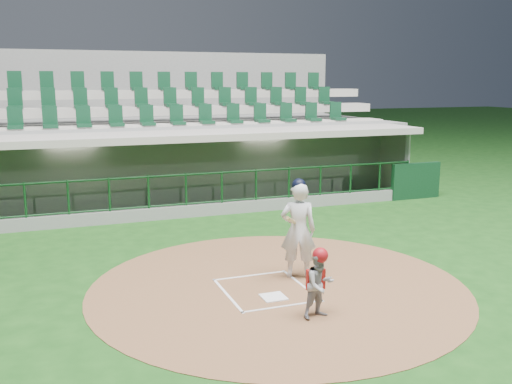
# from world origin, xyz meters

# --- Properties ---
(ground) EXTENTS (120.00, 120.00, 0.00)m
(ground) POSITION_xyz_m (0.00, 0.00, 0.00)
(ground) COLOR #133F12
(ground) RESTS_ON ground
(dirt_circle) EXTENTS (7.20, 7.20, 0.01)m
(dirt_circle) POSITION_xyz_m (0.30, -0.20, 0.01)
(dirt_circle) COLOR brown
(dirt_circle) RESTS_ON ground
(home_plate) EXTENTS (0.43, 0.43, 0.02)m
(home_plate) POSITION_xyz_m (0.00, -0.70, 0.02)
(home_plate) COLOR white
(home_plate) RESTS_ON dirt_circle
(batter_box_chalk) EXTENTS (1.55, 1.80, 0.01)m
(batter_box_chalk) POSITION_xyz_m (0.00, -0.30, 0.02)
(batter_box_chalk) COLOR white
(batter_box_chalk) RESTS_ON ground
(dugout_structure) EXTENTS (16.40, 3.70, 3.00)m
(dugout_structure) POSITION_xyz_m (0.13, 7.83, 0.96)
(dugout_structure) COLOR gray
(dugout_structure) RESTS_ON ground
(seating_deck) EXTENTS (17.00, 6.72, 5.15)m
(seating_deck) POSITION_xyz_m (0.00, 10.91, 1.42)
(seating_deck) COLOR slate
(seating_deck) RESTS_ON ground
(batter) EXTENTS (0.95, 0.98, 2.01)m
(batter) POSITION_xyz_m (0.87, 0.17, 1.01)
(batter) COLOR silver
(batter) RESTS_ON dirt_circle
(catcher) EXTENTS (0.61, 0.51, 1.20)m
(catcher) POSITION_xyz_m (0.39, -1.76, 0.61)
(catcher) COLOR gray
(catcher) RESTS_ON dirt_circle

